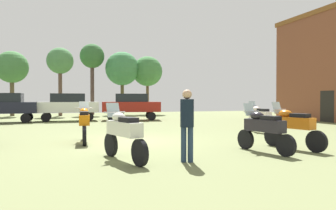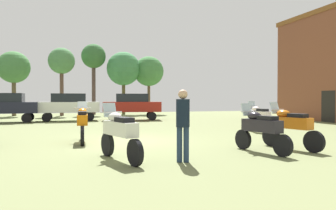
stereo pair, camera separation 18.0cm
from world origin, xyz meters
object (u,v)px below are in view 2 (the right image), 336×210
motorcycle_1 (120,132)px  motorcycle_2 (259,117)px  car_4 (132,105)px  tree_4 (124,69)px  car_1 (5,105)px  person_2 (183,120)px  car_3 (68,105)px  motorcycle_7 (290,126)px  tree_7 (14,68)px  tree_8 (149,72)px  motorcycle_9 (261,128)px  tree_6 (94,58)px  tree_5 (62,62)px  motorcycle_5 (82,122)px

motorcycle_1 → motorcycle_2: motorcycle_2 is taller
car_4 → tree_4: (1.00, 9.53, 3.62)m
car_1 → person_2: size_ratio=2.38×
motorcycle_2 → car_1: (-12.67, 10.95, 0.44)m
motorcycle_1 → car_3: car_3 is taller
motorcycle_1 → motorcycle_7: bearing=-13.8°
motorcycle_7 → tree_7: size_ratio=0.36×
car_1 → tree_8: 16.02m
motorcycle_7 → motorcycle_9: 1.30m
motorcycle_9 → car_4: size_ratio=0.48×
car_1 → car_4: size_ratio=0.95×
motorcycle_2 → tree_4: (-2.90, 20.35, 4.05)m
car_4 → tree_6: 11.02m
tree_6 → tree_5: bearing=-155.8°
car_1 → person_2: 17.73m
motorcycle_7 → tree_5: 25.16m
motorcycle_5 → car_4: bearing=73.2°
tree_8 → car_1: bearing=-143.1°
tree_5 → tree_7: 4.48m
car_4 → tree_7: size_ratio=0.74×
tree_5 → tree_8: bearing=7.5°
tree_4 → motorcycle_1: bearing=-100.1°
motorcycle_5 → car_3: (-0.41, 12.30, 0.43)m
motorcycle_2 → tree_5: bearing=114.1°
motorcycle_5 → tree_4: size_ratio=0.34×
motorcycle_5 → tree_8: tree_8 is taller
motorcycle_7 → tree_5: bearing=92.6°
motorcycle_2 → person_2: person_2 is taller
motorcycle_2 → tree_4: bearing=96.9°
car_4 → tree_6: bearing=21.6°
tree_6 → person_2: bearing=-89.8°
motorcycle_1 → motorcycle_7: motorcycle_7 is taller
motorcycle_9 → tree_6: (-2.79, 25.37, 5.17)m
motorcycle_1 → car_3: 16.18m
motorcycle_5 → car_1: bearing=113.9°
car_3 → tree_6: tree_6 is taller
person_2 → motorcycle_2: bearing=-114.7°
car_1 → car_4: same height
motorcycle_5 → car_4: (4.20, 11.72, 0.43)m
motorcycle_1 → tree_7: tree_7 is taller
car_4 → motorcycle_2: bearing=-150.5°
motorcycle_5 → person_2: person_2 is taller
motorcycle_7 → tree_7: bearing=100.7°
tree_7 → motorcycle_1: bearing=-76.3°
motorcycle_7 → tree_4: size_ratio=0.33×
motorcycle_2 → tree_7: 24.54m
motorcycle_5 → motorcycle_9: bearing=-35.5°
motorcycle_9 → car_3: car_3 is taller
car_3 → tree_5: 8.76m
motorcycle_7 → car_4: car_4 is taller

